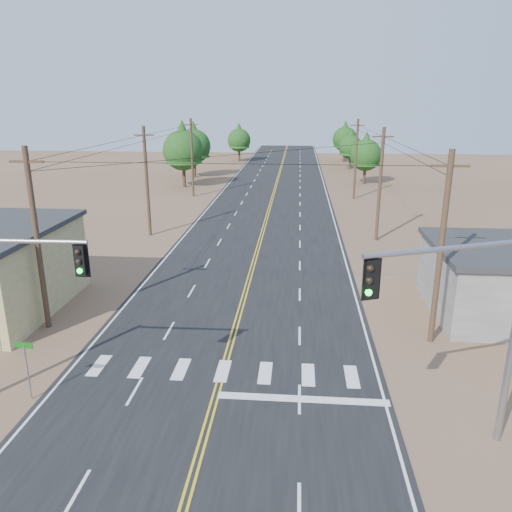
# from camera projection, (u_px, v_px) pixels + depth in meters

# --- Properties ---
(ground) EXTENTS (220.00, 220.00, 0.00)m
(ground) POSITION_uv_depth(u_px,v_px,m) (186.00, 502.00, 15.84)
(ground) COLOR #886349
(ground) RESTS_ON ground
(road) EXTENTS (15.00, 200.00, 0.02)m
(road) POSITION_uv_depth(u_px,v_px,m) (259.00, 243.00, 44.36)
(road) COLOR black
(road) RESTS_ON ground
(utility_pole_left_near) EXTENTS (1.80, 0.30, 10.00)m
(utility_pole_left_near) POSITION_uv_depth(u_px,v_px,m) (37.00, 239.00, 26.56)
(utility_pole_left_near) COLOR #4C3826
(utility_pole_left_near) RESTS_ON ground
(utility_pole_left_mid) EXTENTS (1.80, 0.30, 10.00)m
(utility_pole_left_mid) POSITION_uv_depth(u_px,v_px,m) (147.00, 181.00, 45.58)
(utility_pole_left_mid) COLOR #4C3826
(utility_pole_left_mid) RESTS_ON ground
(utility_pole_left_far) EXTENTS (1.80, 0.30, 10.00)m
(utility_pole_left_far) POSITION_uv_depth(u_px,v_px,m) (192.00, 157.00, 64.60)
(utility_pole_left_far) COLOR #4C3826
(utility_pole_left_far) RESTS_ON ground
(utility_pole_right_near) EXTENTS (1.80, 0.30, 10.00)m
(utility_pole_right_near) POSITION_uv_depth(u_px,v_px,m) (441.00, 248.00, 24.87)
(utility_pole_right_near) COLOR #4C3826
(utility_pole_right_near) RESTS_ON ground
(utility_pole_right_mid) EXTENTS (1.80, 0.30, 10.00)m
(utility_pole_right_mid) POSITION_uv_depth(u_px,v_px,m) (380.00, 184.00, 43.88)
(utility_pole_right_mid) COLOR #4C3826
(utility_pole_right_mid) RESTS_ON ground
(utility_pole_right_far) EXTENTS (1.80, 0.30, 10.00)m
(utility_pole_right_far) POSITION_uv_depth(u_px,v_px,m) (356.00, 159.00, 62.90)
(utility_pole_right_far) COLOR #4C3826
(utility_pole_right_far) RESTS_ON ground
(signal_mast_right) EXTENTS (5.89, 2.59, 7.99)m
(signal_mast_right) POSITION_uv_depth(u_px,v_px,m) (476.00, 314.00, 16.64)
(signal_mast_right) COLOR gray
(signal_mast_right) RESTS_ON ground
(street_sign) EXTENTS (0.79, 0.10, 2.67)m
(street_sign) POSITION_uv_depth(u_px,v_px,m) (26.00, 361.00, 20.76)
(street_sign) COLOR gray
(street_sign) RESTS_ON ground
(tree_left_near) EXTENTS (5.76, 5.76, 9.61)m
(tree_left_near) POSITION_uv_depth(u_px,v_px,m) (183.00, 146.00, 71.45)
(tree_left_near) COLOR #3F2D1E
(tree_left_near) RESTS_ON ground
(tree_left_mid) EXTENTS (5.47, 5.47, 9.12)m
(tree_left_mid) POSITION_uv_depth(u_px,v_px,m) (194.00, 143.00, 80.74)
(tree_left_mid) COLOR #3F2D1E
(tree_left_mid) RESTS_ON ground
(tree_left_far) EXTENTS (4.71, 4.71, 7.85)m
(tree_left_far) POSITION_uv_depth(u_px,v_px,m) (239.00, 138.00, 102.03)
(tree_left_far) COLOR #3F2D1E
(tree_left_far) RESTS_ON ground
(tree_right_near) EXTENTS (4.71, 4.71, 7.85)m
(tree_right_near) POSITION_uv_depth(u_px,v_px,m) (366.00, 152.00, 74.41)
(tree_right_near) COLOR #3F2D1E
(tree_right_near) RESTS_ON ground
(tree_right_mid) EXTENTS (4.30, 4.30, 7.17)m
(tree_right_mid) POSITION_uv_depth(u_px,v_px,m) (351.00, 145.00, 90.91)
(tree_right_mid) COLOR #3F2D1E
(tree_right_mid) RESTS_ON ground
(tree_right_far) EXTENTS (4.98, 4.98, 8.30)m
(tree_right_far) POSITION_uv_depth(u_px,v_px,m) (345.00, 137.00, 101.45)
(tree_right_far) COLOR #3F2D1E
(tree_right_far) RESTS_ON ground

